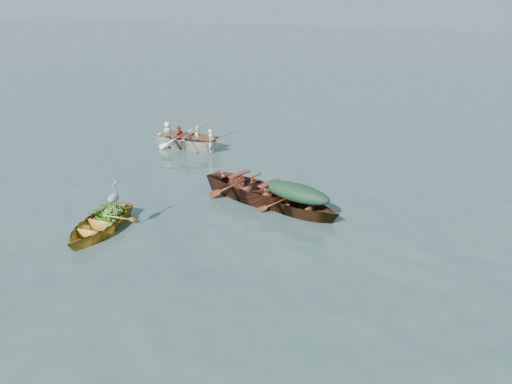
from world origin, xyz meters
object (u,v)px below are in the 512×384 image
yellow_dinghy (99,232)px  heron (114,204)px  rowed_boat (190,148)px  open_wooden_boat (254,201)px  green_tarp_boat (296,213)px

yellow_dinghy → heron: heron is taller
rowed_boat → open_wooden_boat: bearing=-129.8°
green_tarp_boat → heron: size_ratio=4.28×
yellow_dinghy → open_wooden_boat: bearing=44.9°
yellow_dinghy → green_tarp_boat: size_ratio=0.84×
yellow_dinghy → rowed_boat: 7.56m
rowed_boat → heron: 7.64m
green_tarp_boat → heron: 5.13m
rowed_boat → heron: bearing=-164.1°
green_tarp_boat → open_wooden_boat: 1.53m
yellow_dinghy → rowed_boat: bearing=96.2°
yellow_dinghy → heron: bearing=5.2°
green_tarp_boat → heron: bearing=142.0°
green_tarp_boat → rowed_boat: size_ratio=0.91×
rowed_boat → heron: (1.87, -7.35, 0.91)m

